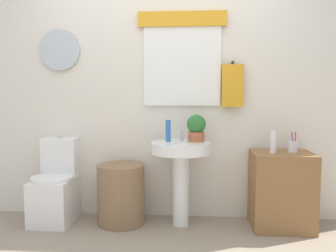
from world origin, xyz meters
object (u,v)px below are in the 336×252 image
object	(u,v)px
laundry_hamper	(121,194)
potted_plant	(196,127)
lotion_bottle	(273,142)
toothbrush_cup	(293,146)
wooden_cabinet	(281,190)
toilet	(56,189)
soap_bottle	(168,131)
pedestal_sink	(181,162)

from	to	relation	value
laundry_hamper	potted_plant	size ratio (longest dim) A/B	2.24
lotion_bottle	toothbrush_cup	size ratio (longest dim) A/B	1.06
wooden_cabinet	toilet	bearing A→B (deg)	179.06
toothbrush_cup	potted_plant	bearing A→B (deg)	177.36
soap_bottle	pedestal_sink	bearing A→B (deg)	-22.62
toilet	soap_bottle	xyz separation A→B (m)	(1.08, 0.02, 0.57)
laundry_hamper	potted_plant	bearing A→B (deg)	4.89
laundry_hamper	lotion_bottle	size ratio (longest dim) A/B	2.85
soap_bottle	lotion_bottle	xyz separation A→B (m)	(0.94, -0.09, -0.09)
wooden_cabinet	soap_bottle	world-z (taller)	soap_bottle
toilet	lotion_bottle	bearing A→B (deg)	-2.12
soap_bottle	potted_plant	size ratio (longest dim) A/B	0.80
lotion_bottle	toothbrush_cup	xyz separation A→B (m)	(0.19, 0.06, -0.04)
potted_plant	lotion_bottle	size ratio (longest dim) A/B	1.28
toilet	laundry_hamper	size ratio (longest dim) A/B	1.44
lotion_bottle	wooden_cabinet	bearing A→B (deg)	23.15
laundry_hamper	potted_plant	distance (m)	0.94
potted_plant	lotion_bottle	world-z (taller)	potted_plant
pedestal_sink	toothbrush_cup	bearing A→B (deg)	1.14
potted_plant	lotion_bottle	xyz separation A→B (m)	(0.68, -0.10, -0.12)
laundry_hamper	lotion_bottle	xyz separation A→B (m)	(1.38, -0.04, 0.51)
wooden_cabinet	pedestal_sink	bearing A→B (deg)	180.00
toothbrush_cup	lotion_bottle	bearing A→B (deg)	-162.25
lotion_bottle	toothbrush_cup	bearing A→B (deg)	17.75
potted_plant	toothbrush_cup	distance (m)	0.88
toilet	wooden_cabinet	world-z (taller)	toilet
pedestal_sink	soap_bottle	world-z (taller)	soap_bottle
soap_bottle	potted_plant	distance (m)	0.26
pedestal_sink	wooden_cabinet	distance (m)	0.95
pedestal_sink	soap_bottle	distance (m)	0.31
pedestal_sink	lotion_bottle	xyz separation A→B (m)	(0.82, -0.04, 0.20)
pedestal_sink	wooden_cabinet	xyz separation A→B (m)	(0.91, 0.00, -0.25)
soap_bottle	toothbrush_cup	size ratio (longest dim) A/B	1.08
lotion_bottle	toothbrush_cup	distance (m)	0.20
soap_bottle	potted_plant	bearing A→B (deg)	2.20
wooden_cabinet	potted_plant	size ratio (longest dim) A/B	2.77
lotion_bottle	toothbrush_cup	world-z (taller)	lotion_bottle
toilet	pedestal_sink	bearing A→B (deg)	-1.66
toilet	laundry_hamper	xyz separation A→B (m)	(0.64, -0.03, -0.02)
laundry_hamper	toilet	bearing A→B (deg)	176.88
potted_plant	toothbrush_cup	size ratio (longest dim) A/B	1.35
toilet	wooden_cabinet	bearing A→B (deg)	-0.94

